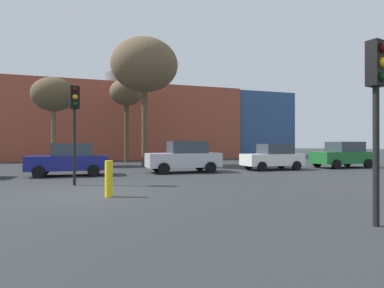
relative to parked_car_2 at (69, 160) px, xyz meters
name	(u,v)px	position (x,y,z in m)	size (l,w,h in m)	color
ground_plane	(91,194)	(1.09, -6.52, -0.84)	(200.00, 200.00, 0.00)	#2D3033
building_backdrop	(121,124)	(4.47, 20.90, 3.27)	(41.90, 11.86, 10.13)	#9E4733
parked_car_2	(69,160)	(0.00, 0.00, 0.00)	(3.90, 1.92, 1.69)	navy
parked_car_3	(184,157)	(6.23, 0.00, 0.07)	(4.21, 2.06, 1.82)	silver
parked_car_4	(273,157)	(12.18, 0.00, -0.01)	(3.84, 1.89, 1.67)	white
parked_car_5	(343,155)	(17.81, 0.00, 0.06)	(4.19, 2.06, 1.82)	#1E662D
traffic_light_near_right	(377,90)	(6.49, -12.50, 1.86)	(0.40, 0.39, 3.67)	black
traffic_light_island	(75,112)	(0.46, -4.10, 2.06)	(0.41, 0.40, 3.95)	black
bare_tree_0	(127,94)	(4.08, 11.22, 5.41)	(3.01, 3.01, 7.59)	brown
bare_tree_1	(53,95)	(-1.65, 7.94, 4.49)	(3.16, 3.16, 6.65)	brown
bare_tree_2	(145,66)	(4.89, 6.05, 6.77)	(5.04, 5.04, 9.68)	brown
bollard_yellow_0	(109,179)	(1.63, -7.32, -0.28)	(0.24, 0.24, 1.12)	yellow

